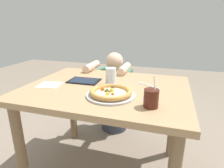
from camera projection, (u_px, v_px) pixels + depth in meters
name	position (u px, v px, depth m)	size (l,w,h in m)	color
dining_table	(106.00, 101.00, 1.41)	(1.17, 0.90, 0.75)	tan
pizza_near	(111.00, 93.00, 1.20)	(0.31, 0.31, 0.04)	#B7B7BC
drink_cup_colored	(151.00, 98.00, 1.03)	(0.08, 0.08, 0.18)	#4C1E14
water_cup_clear	(111.00, 76.00, 1.40)	(0.08, 0.08, 0.13)	silver
paper_napkin	(50.00, 85.00, 1.41)	(0.16, 0.14, 0.00)	white
fork	(148.00, 85.00, 1.40)	(0.17, 0.14, 0.00)	silver
tablet	(84.00, 81.00, 1.50)	(0.25, 0.18, 0.01)	black
diner_seated	(114.00, 96.00, 2.12)	(0.40, 0.52, 0.89)	#333847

